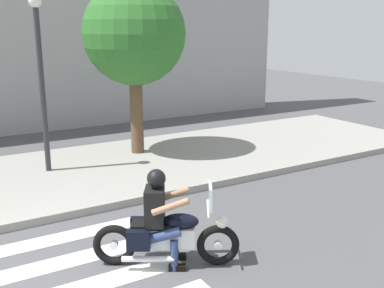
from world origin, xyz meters
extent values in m
cube|color=white|center=(1.06, 0.00, 0.00)|extent=(2.80, 0.40, 0.01)
cube|color=white|center=(1.06, 0.80, 0.00)|extent=(2.80, 0.40, 0.01)
cube|color=white|center=(1.06, 1.60, 0.00)|extent=(2.80, 0.40, 0.01)
torus|color=black|center=(2.88, -0.39, 0.30)|extent=(0.58, 0.41, 0.61)
cylinder|color=silver|center=(2.88, -0.39, 0.30)|extent=(0.15, 0.14, 0.11)
torus|color=black|center=(1.62, 0.36, 0.30)|extent=(0.58, 0.41, 0.61)
cylinder|color=silver|center=(1.62, 0.36, 0.30)|extent=(0.15, 0.14, 0.11)
cube|color=silver|center=(2.25, -0.02, 0.44)|extent=(0.84, 0.66, 0.28)
ellipsoid|color=black|center=(2.42, -0.12, 0.66)|extent=(0.59, 0.51, 0.22)
cube|color=black|center=(2.08, 0.09, 0.59)|extent=(0.62, 0.53, 0.10)
cube|color=black|center=(2.05, 0.36, 0.48)|extent=(0.34, 0.27, 0.28)
cube|color=black|center=(1.83, -0.02, 0.48)|extent=(0.34, 0.27, 0.28)
cylinder|color=silver|center=(2.75, -0.32, 0.86)|extent=(0.35, 0.55, 0.03)
sphere|color=white|center=(2.92, -0.42, 0.66)|extent=(0.18, 0.18, 0.18)
cube|color=silver|center=(2.78, -0.33, 1.04)|extent=(0.24, 0.36, 0.32)
cylinder|color=silver|center=(1.95, -0.05, 0.18)|extent=(0.66, 0.44, 0.08)
cube|color=black|center=(2.12, 0.06, 0.89)|extent=(0.43, 0.48, 0.52)
sphere|color=black|center=(2.15, 0.05, 1.29)|extent=(0.26, 0.26, 0.26)
cylinder|color=#9E7051|center=(2.43, 0.13, 0.97)|extent=(0.49, 0.34, 0.26)
cylinder|color=#9E7051|center=(2.21, -0.25, 0.97)|extent=(0.49, 0.34, 0.26)
cylinder|color=navy|center=(2.33, 0.12, 0.53)|extent=(0.45, 0.35, 0.24)
cylinder|color=navy|center=(2.44, 0.06, 0.23)|extent=(0.11, 0.11, 0.45)
cube|color=black|center=(2.47, 0.04, 0.04)|extent=(0.26, 0.21, 0.08)
cylinder|color=navy|center=(2.17, -0.15, 0.53)|extent=(0.45, 0.35, 0.24)
cylinder|color=navy|center=(2.27, -0.21, 0.23)|extent=(0.11, 0.11, 0.45)
cube|color=black|center=(2.31, -0.24, 0.04)|extent=(0.26, 0.21, 0.08)
cylinder|color=#2D2D33|center=(1.81, 4.85, 1.85)|extent=(0.12, 0.12, 3.69)
sphere|color=white|center=(1.81, 4.85, 3.81)|extent=(0.28, 0.28, 0.28)
cylinder|color=brown|center=(4.19, 5.25, 1.13)|extent=(0.32, 0.32, 2.26)
sphere|color=#2D6B28|center=(4.19, 5.25, 3.14)|extent=(2.52, 2.52, 2.52)
camera|label=1|loc=(-0.45, -5.25, 3.29)|focal=42.63mm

